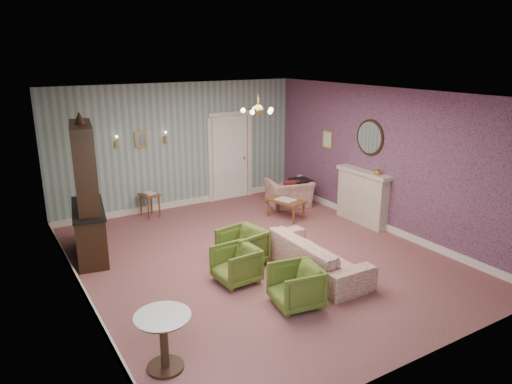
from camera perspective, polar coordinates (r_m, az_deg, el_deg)
floor at (r=8.60m, az=0.25°, el=-7.89°), size 7.00×7.00×0.00m
ceiling at (r=7.86m, az=0.27°, el=11.73°), size 7.00×7.00×0.00m
wall_back at (r=11.17m, az=-9.22°, el=5.46°), size 6.00×0.00×6.00m
wall_front at (r=5.60m, az=19.48°, el=-6.63°), size 6.00×0.00×6.00m
wall_left at (r=7.09m, az=-20.90°, el=-1.92°), size 0.00×7.00×7.00m
wall_right at (r=9.97m, az=15.15°, el=3.76°), size 0.00×7.00×7.00m
wall_right_floral at (r=9.96m, az=15.09°, el=3.75°), size 0.00×7.00×7.00m
door at (r=11.75m, az=-3.18°, el=4.35°), size 1.12×0.12×2.16m
olive_chair_a at (r=6.97m, az=4.83°, el=-11.01°), size 0.73×0.76×0.68m
olive_chair_b at (r=7.63m, az=-2.42°, el=-8.53°), size 0.62×0.66×0.66m
olive_chair_c at (r=8.22m, az=-1.67°, el=-6.41°), size 0.76×0.79×0.71m
sofa_chintz at (r=7.98m, az=7.13°, el=-6.85°), size 0.63×2.11×0.82m
wingback_chair at (r=11.26m, az=4.05°, el=0.38°), size 1.10×0.85×0.86m
dresser at (r=8.76m, az=-19.83°, el=0.42°), size 0.79×1.60×2.55m
fireplace at (r=10.36m, az=12.67°, el=-0.57°), size 0.30×1.40×1.16m
mantel_vase at (r=9.90m, az=14.42°, el=2.44°), size 0.15×0.15×0.15m
oval_mirror at (r=10.14m, az=13.54°, el=6.39°), size 0.04×0.76×0.84m
framed_print at (r=11.17m, az=8.63°, el=6.27°), size 0.04×0.34×0.42m
coffee_table at (r=10.52m, az=3.60°, el=-2.02°), size 0.70×0.94×0.43m
side_table_black at (r=11.34m, az=5.35°, el=-0.06°), size 0.47×0.47×0.66m
pedestal_table at (r=5.81m, az=-11.01°, el=-17.31°), size 0.75×0.75×0.71m
nesting_table at (r=10.84m, az=-12.65°, el=-1.44°), size 0.42×0.50×0.57m
gilt_mirror_back at (r=10.79m, az=-13.64°, el=6.17°), size 0.28×0.06×0.36m
sconce_left at (r=10.62m, az=-16.44°, el=5.80°), size 0.16×0.12×0.30m
sconce_right at (r=10.94m, az=-10.86°, el=6.48°), size 0.16×0.12×0.30m
chandelier at (r=7.89m, az=0.27°, el=9.77°), size 0.56×0.56×0.36m
burgundy_cushion at (r=11.10m, az=4.29°, el=0.41°), size 0.41×0.28×0.39m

